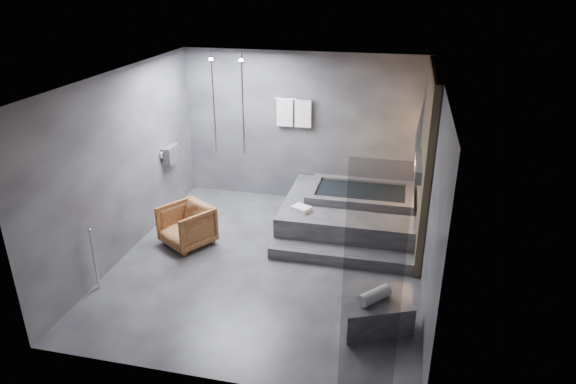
# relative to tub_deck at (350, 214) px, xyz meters

# --- Properties ---
(room) EXTENTS (5.00, 5.04, 2.82)m
(room) POSITION_rel_tub_deck_xyz_m (-0.65, -1.21, 1.48)
(room) COLOR #29292C
(room) RESTS_ON ground
(tub_deck) EXTENTS (2.20, 2.00, 0.50)m
(tub_deck) POSITION_rel_tub_deck_xyz_m (0.00, 0.00, 0.00)
(tub_deck) COLOR #2E2E30
(tub_deck) RESTS_ON ground
(tub_step) EXTENTS (2.20, 0.36, 0.18)m
(tub_step) POSITION_rel_tub_deck_xyz_m (0.00, -1.18, -0.16)
(tub_step) COLOR #2E2E30
(tub_step) RESTS_ON ground
(concrete_bench) EXTENTS (0.97, 0.77, 0.38)m
(concrete_bench) POSITION_rel_tub_deck_xyz_m (0.62, -2.69, -0.06)
(concrete_bench) COLOR #323234
(concrete_bench) RESTS_ON ground
(driftwood_chair) EXTENTS (0.99, 1.00, 0.67)m
(driftwood_chair) POSITION_rel_tub_deck_xyz_m (-2.48, -1.19, 0.08)
(driftwood_chair) COLOR #4F2A13
(driftwood_chair) RESTS_ON ground
(rolled_towel) EXTENTS (0.41, 0.43, 0.16)m
(rolled_towel) POSITION_rel_tub_deck_xyz_m (0.60, -2.65, 0.21)
(rolled_towel) COLOR silver
(rolled_towel) RESTS_ON concrete_bench
(deck_towel) EXTENTS (0.35, 0.31, 0.08)m
(deck_towel) POSITION_rel_tub_deck_xyz_m (-0.73, -0.58, 0.29)
(deck_towel) COLOR white
(deck_towel) RESTS_ON tub_deck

